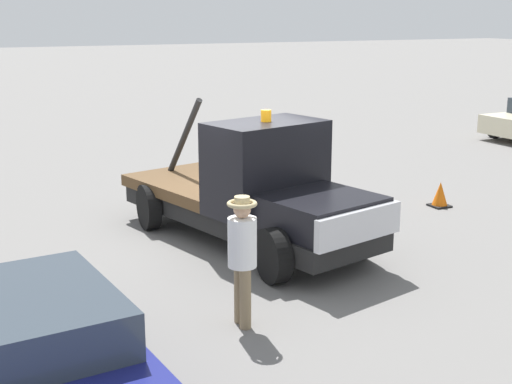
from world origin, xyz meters
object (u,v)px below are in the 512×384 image
object	(u,v)px
tow_truck	(256,194)
foreground_car	(33,364)
person_near_truck	(242,251)
traffic_cone	(440,195)

from	to	relation	value
tow_truck	foreground_car	distance (m)	6.13
person_near_truck	traffic_cone	bearing A→B (deg)	34.26
foreground_car	traffic_cone	world-z (taller)	foreground_car
foreground_car	person_near_truck	bearing A→B (deg)	107.82
traffic_cone	person_near_truck	bearing A→B (deg)	-59.79
foreground_car	person_near_truck	distance (m)	3.15
traffic_cone	foreground_car	bearing A→B (deg)	-61.81
tow_truck	traffic_cone	xyz separation A→B (m)	(-0.74, 4.74, -0.71)
person_near_truck	foreground_car	bearing A→B (deg)	-152.52
person_near_truck	traffic_cone	distance (m)	7.38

